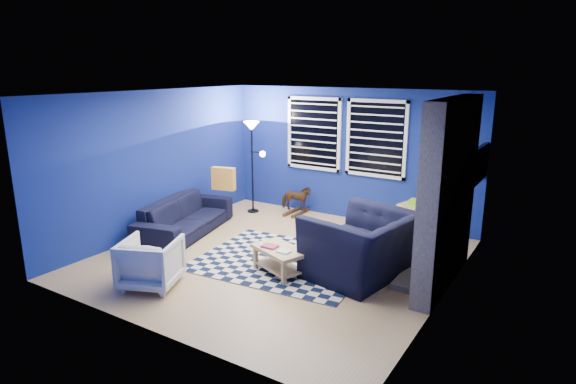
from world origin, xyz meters
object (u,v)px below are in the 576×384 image
(floor_lamp, at_px, (252,139))
(cabinet, at_px, (418,219))
(tv, at_px, (479,165))
(coffee_table, at_px, (279,255))
(rocking_horse, at_px, (296,198))
(sofa, at_px, (185,216))
(armchair_bent, at_px, (151,262))
(armchair_big, at_px, (361,246))

(floor_lamp, bearing_deg, cabinet, 7.34)
(tv, xyz_separation_m, coffee_table, (-2.11, -2.45, -1.12))
(floor_lamp, bearing_deg, rocking_horse, 22.73)
(floor_lamp, bearing_deg, tv, 2.29)
(sofa, distance_m, armchair_bent, 2.12)
(sofa, relative_size, rocking_horse, 3.59)
(armchair_big, height_order, cabinet, armchair_big)
(sofa, distance_m, floor_lamp, 2.09)
(tv, xyz_separation_m, rocking_horse, (-3.41, 0.17, -1.08))
(armchair_bent, bearing_deg, floor_lamp, -98.88)
(tv, distance_m, coffee_table, 3.42)
(tv, distance_m, cabinet, 1.50)
(rocking_horse, relative_size, cabinet, 0.83)
(armchair_bent, bearing_deg, rocking_horse, -111.79)
(coffee_table, xyz_separation_m, cabinet, (1.15, 2.70, -0.01))
(coffee_table, bearing_deg, floor_lamp, 132.71)
(armchair_big, bearing_deg, coffee_table, -51.67)
(armchair_big, relative_size, cabinet, 1.95)
(tv, relative_size, floor_lamp, 0.54)
(coffee_table, height_order, cabinet, cabinet)
(floor_lamp, bearing_deg, armchair_bent, -76.29)
(armchair_big, relative_size, rocking_horse, 2.35)
(tv, relative_size, cabinet, 1.38)
(sofa, relative_size, coffee_table, 2.31)
(rocking_horse, height_order, coffee_table, rocking_horse)
(rocking_horse, xyz_separation_m, cabinet, (2.45, 0.08, -0.05))
(cabinet, bearing_deg, rocking_horse, -163.07)
(tv, height_order, floor_lamp, floor_lamp)
(tv, xyz_separation_m, cabinet, (-0.96, 0.25, -1.12))
(armchair_big, xyz_separation_m, floor_lamp, (-3.12, 1.75, 1.05))
(tv, relative_size, rocking_horse, 1.67)
(rocking_horse, relative_size, floor_lamp, 0.33)
(armchair_bent, relative_size, floor_lamp, 0.40)
(sofa, bearing_deg, rocking_horse, -40.93)
(floor_lamp, bearing_deg, sofa, -98.23)
(rocking_horse, height_order, cabinet, cabinet)
(cabinet, xyz_separation_m, floor_lamp, (-3.25, -0.42, 1.23))
(tv, xyz_separation_m, floor_lamp, (-4.22, -0.17, 0.10))
(armchair_big, bearing_deg, armchair_bent, -41.58)
(armchair_big, distance_m, rocking_horse, 3.12)
(armchair_bent, distance_m, coffee_table, 1.76)
(armchair_bent, xyz_separation_m, floor_lamp, (-0.86, 3.51, 1.17))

